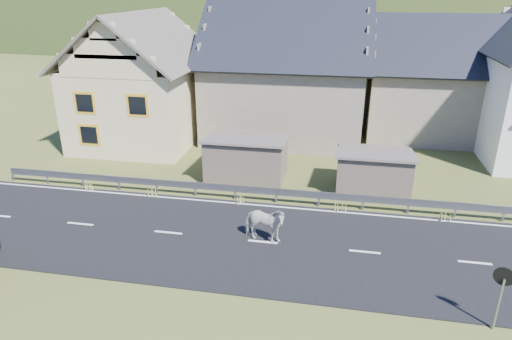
# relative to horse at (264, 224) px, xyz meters

# --- Properties ---
(ground) EXTENTS (160.00, 160.00, 0.00)m
(ground) POSITION_rel_horse_xyz_m (-0.02, -0.08, -0.82)
(ground) COLOR #343F19
(ground) RESTS_ON ground
(road) EXTENTS (60.00, 7.00, 0.04)m
(road) POSITION_rel_horse_xyz_m (-0.02, -0.08, -0.80)
(road) COLOR black
(road) RESTS_ON ground
(lane_markings) EXTENTS (60.00, 6.60, 0.01)m
(lane_markings) POSITION_rel_horse_xyz_m (-0.02, -0.08, -0.78)
(lane_markings) COLOR silver
(lane_markings) RESTS_ON road
(guardrail) EXTENTS (28.10, 0.09, 0.75)m
(guardrail) POSITION_rel_horse_xyz_m (-0.02, 3.61, -0.26)
(guardrail) COLOR #93969B
(guardrail) RESTS_ON ground
(shed_left) EXTENTS (4.30, 3.30, 2.40)m
(shed_left) POSITION_rel_horse_xyz_m (-2.02, 6.42, 0.28)
(shed_left) COLOR #716354
(shed_left) RESTS_ON ground
(shed_right) EXTENTS (3.80, 2.90, 2.20)m
(shed_right) POSITION_rel_horse_xyz_m (4.48, 5.92, 0.18)
(shed_right) COLOR #716354
(shed_right) RESTS_ON ground
(house_cream) EXTENTS (7.80, 9.80, 8.30)m
(house_cream) POSITION_rel_horse_xyz_m (-10.03, 11.92, 3.53)
(house_cream) COLOR beige
(house_cream) RESTS_ON ground
(house_stone_a) EXTENTS (10.80, 9.80, 8.90)m
(house_stone_a) POSITION_rel_horse_xyz_m (-1.02, 14.92, 3.81)
(house_stone_a) COLOR gray
(house_stone_a) RESTS_ON ground
(house_stone_b) EXTENTS (9.80, 8.80, 8.10)m
(house_stone_b) POSITION_rel_horse_xyz_m (8.98, 16.92, 3.41)
(house_stone_b) COLOR gray
(house_stone_b) RESTS_ON ground
(mountain) EXTENTS (440.00, 280.00, 260.00)m
(mountain) POSITION_rel_horse_xyz_m (4.98, 179.92, -20.82)
(mountain) COLOR #2C3D18
(mountain) RESTS_ON ground
(horse) EXTENTS (1.22, 1.99, 1.56)m
(horse) POSITION_rel_horse_xyz_m (0.00, 0.00, 0.00)
(horse) COLOR beige
(horse) RESTS_ON road
(traffic_mirror) EXTENTS (0.57, 0.26, 2.13)m
(traffic_mirror) POSITION_rel_horse_xyz_m (7.63, -3.62, 0.74)
(traffic_mirror) COLOR #93969B
(traffic_mirror) RESTS_ON ground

